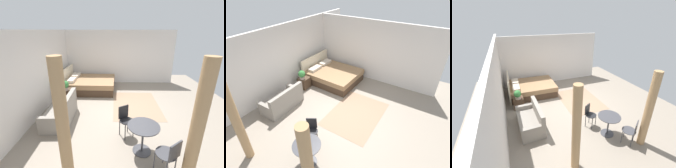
# 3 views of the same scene
# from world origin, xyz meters

# --- Properties ---
(ground_plane) EXTENTS (9.10, 8.65, 0.02)m
(ground_plane) POSITION_xyz_m (0.00, 0.00, -0.01)
(ground_plane) COLOR gray
(wall_back) EXTENTS (9.10, 0.12, 2.75)m
(wall_back) POSITION_xyz_m (0.00, 2.82, 1.38)
(wall_back) COLOR silver
(wall_back) RESTS_ON ground
(wall_right) EXTENTS (0.12, 5.65, 2.75)m
(wall_right) POSITION_xyz_m (3.05, 0.00, 1.38)
(wall_right) COLOR silver
(wall_right) RESTS_ON ground
(area_rug) EXTENTS (2.37, 1.72, 0.01)m
(area_rug) POSITION_xyz_m (0.32, -0.57, 0.00)
(area_rug) COLOR #93755B
(area_rug) RESTS_ON ground
(bed) EXTENTS (1.88, 2.29, 1.07)m
(bed) POSITION_xyz_m (1.84, 1.46, 0.30)
(bed) COLOR #473323
(bed) RESTS_ON ground
(couch) EXTENTS (1.56, 0.82, 0.83)m
(couch) POSITION_xyz_m (-0.80, 1.93, 0.28)
(couch) COLOR gray
(couch) RESTS_ON ground
(nightstand) EXTENTS (0.45, 0.42, 0.48)m
(nightstand) POSITION_xyz_m (0.69, 2.21, 0.24)
(nightstand) COLOR #473323
(nightstand) RESTS_ON ground
(potted_plant) EXTENTS (0.30, 0.30, 0.39)m
(potted_plant) POSITION_xyz_m (0.59, 2.21, 0.69)
(potted_plant) COLOR tan
(potted_plant) RESTS_ON nightstand
(balcony_table) EXTENTS (0.73, 0.73, 0.71)m
(balcony_table) POSITION_xyz_m (-2.08, -0.40, 0.50)
(balcony_table) COLOR #3F3F44
(balcony_table) RESTS_ON ground
(cafe_chair_near_window) EXTENTS (0.52, 0.52, 0.84)m
(cafe_chair_near_window) POSITION_xyz_m (-1.46, -0.03, 0.52)
(cafe_chair_near_window) COLOR black
(cafe_chair_near_window) RESTS_ON ground
(curtain_right) EXTENTS (0.22, 0.22, 2.39)m
(curtain_right) POSITION_xyz_m (-2.80, 1.14, 1.19)
(curtain_right) COLOR tan
(curtain_right) RESTS_ON ground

